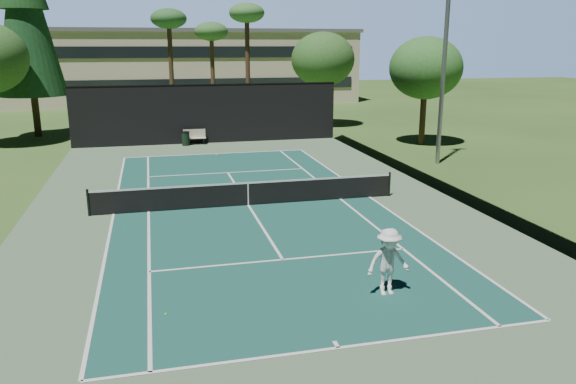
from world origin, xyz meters
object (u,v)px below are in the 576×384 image
at_px(tennis_ball_b, 236,194).
at_px(park_bench, 194,136).
at_px(player, 388,262).
at_px(trash_bin, 186,139).
at_px(tennis_ball_a, 166,314).
at_px(tennis_net, 248,193).
at_px(tennis_ball_d, 85,194).
at_px(tennis_ball_c, 281,189).

distance_m(tennis_ball_b, park_bench, 13.80).
distance_m(player, tennis_ball_b, 11.68).
height_order(tennis_ball_b, trash_bin, trash_bin).
bearing_deg(trash_bin, tennis_ball_a, -94.87).
bearing_deg(tennis_ball_b, tennis_net, -82.24).
distance_m(tennis_ball_d, trash_bin, 13.07).
bearing_deg(tennis_ball_c, tennis_net, -130.53).
distance_m(tennis_ball_a, park_bench, 25.17).
bearing_deg(park_bench, tennis_net, -86.36).
bearing_deg(tennis_ball_c, tennis_ball_b, -169.69).
height_order(tennis_ball_d, trash_bin, trash_bin).
xyz_separation_m(tennis_net, tennis_ball_c, (1.98, 2.31, -0.52)).
xyz_separation_m(tennis_net, trash_bin, (-1.62, 15.36, -0.08)).
bearing_deg(tennis_ball_b, trash_bin, 95.75).
xyz_separation_m(tennis_net, tennis_ball_a, (-3.72, -9.33, -0.53)).
height_order(tennis_net, trash_bin, tennis_net).
bearing_deg(tennis_ball_d, park_bench, 64.35).
xyz_separation_m(tennis_ball_a, tennis_ball_c, (5.70, 11.65, 0.01)).
distance_m(tennis_net, player, 9.74).
bearing_deg(tennis_net, trash_bin, 96.00).
bearing_deg(player, park_bench, 95.88).
bearing_deg(park_bench, tennis_ball_c, -77.44).
bearing_deg(player, tennis_ball_a, 177.21).
distance_m(tennis_ball_c, tennis_ball_d, 8.94).
distance_m(tennis_ball_a, tennis_ball_b, 11.76).
height_order(tennis_ball_b, park_bench, park_bench).
xyz_separation_m(player, tennis_ball_b, (-2.47, 11.39, -0.90)).
relative_size(tennis_net, trash_bin, 13.65).
relative_size(player, tennis_ball_a, 30.14).
bearing_deg(tennis_net, tennis_ball_b, 97.76).
bearing_deg(tennis_ball_b, tennis_ball_a, -107.10).
relative_size(tennis_ball_c, park_bench, 0.05).
height_order(tennis_net, tennis_ball_d, tennis_net).
relative_size(tennis_ball_c, tennis_ball_d, 0.99).
xyz_separation_m(tennis_net, park_bench, (-1.00, 15.68, -0.01)).
height_order(player, tennis_ball_d, player).
relative_size(park_bench, trash_bin, 1.59).
bearing_deg(tennis_ball_c, trash_bin, 105.40).
xyz_separation_m(tennis_ball_d, park_bench, (5.89, 12.27, 0.51)).
relative_size(tennis_ball_a, tennis_ball_c, 0.83).
xyz_separation_m(player, tennis_ball_c, (-0.23, 11.79, -0.90)).
xyz_separation_m(park_bench, trash_bin, (-0.62, -0.32, -0.07)).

